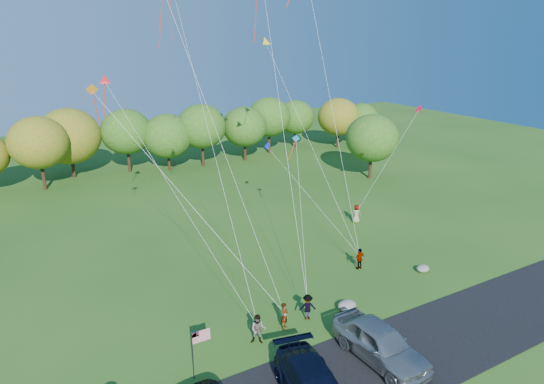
{
  "coord_description": "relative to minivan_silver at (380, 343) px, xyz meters",
  "views": [
    {
      "loc": [
        -12.82,
        -19.2,
        16.25
      ],
      "look_at": [
        1.68,
        6.0,
        6.59
      ],
      "focal_mm": 32.0,
      "sensor_mm": 36.0,
      "label": 1
    }
  ],
  "objects": [
    {
      "name": "asphalt_lane",
      "position": [
        -2.56,
        -0.37,
        -1.01
      ],
      "size": [
        44.0,
        6.0,
        0.06
      ],
      "primitive_type": "cube",
      "color": "black",
      "rests_on": "ground"
    },
    {
      "name": "flyer_a",
      "position": [
        -2.8,
        4.86,
        -0.22
      ],
      "size": [
        0.71,
        0.69,
        1.64
      ],
      "primitive_type": "imported",
      "rotation": [
        0.0,
        0.0,
        0.7
      ],
      "color": "#4C4C59",
      "rests_on": "ground"
    },
    {
      "name": "flyer_c",
      "position": [
        -1.1,
        5.04,
        -0.25
      ],
      "size": [
        1.18,
        0.97,
        1.59
      ],
      "primitive_type": "imported",
      "rotation": [
        0.0,
        0.0,
        2.7
      ],
      "color": "#4C4C59",
      "rests_on": "ground"
    },
    {
      "name": "boulder_near",
      "position": [
        1.53,
        4.62,
        -0.73
      ],
      "size": [
        1.22,
        0.96,
        0.61
      ],
      "primitive_type": "ellipsoid",
      "color": "gray",
      "rests_on": "ground"
    },
    {
      "name": "kites_aloft",
      "position": [
        0.22,
        17.23,
        17.27
      ],
      "size": [
        26.31,
        11.09,
        15.45
      ],
      "color": "#F21A7F",
      "rests_on": "ground"
    },
    {
      "name": "flyer_e",
      "position": [
        11.18,
        15.56,
        -0.2
      ],
      "size": [
        0.97,
        0.84,
        1.67
      ],
      "primitive_type": "imported",
      "rotation": [
        0.0,
        0.0,
        2.67
      ],
      "color": "#4C4C59",
      "rests_on": "ground"
    },
    {
      "name": "treeline",
      "position": [
        -2.07,
        40.06,
        3.7
      ],
      "size": [
        75.01,
        27.53,
        8.29
      ],
      "color": "#3D2816",
      "rests_on": "ground"
    },
    {
      "name": "boulder_far",
      "position": [
        9.33,
        5.88,
        -0.79
      ],
      "size": [
        0.97,
        0.81,
        0.5
      ],
      "primitive_type": "ellipsoid",
      "color": "gray",
      "rests_on": "ground"
    },
    {
      "name": "flag_assembly",
      "position": [
        -8.58,
        3.45,
        0.96
      ],
      "size": [
        0.98,
        0.64,
        2.65
      ],
      "color": "black",
      "rests_on": "ground"
    },
    {
      "name": "flyer_d",
      "position": [
        5.71,
        8.49,
        -0.25
      ],
      "size": [
        0.95,
        0.45,
        1.59
      ],
      "primitive_type": "imported",
      "rotation": [
        0.0,
        0.0,
        3.21
      ],
      "color": "#4C4C59",
      "rests_on": "ground"
    },
    {
      "name": "flyer_b",
      "position": [
        -4.75,
        4.41,
        -0.18
      ],
      "size": [
        1.06,
        1.02,
        1.73
      ],
      "primitive_type": "imported",
      "rotation": [
        0.0,
        0.0,
        -0.62
      ],
      "color": "#4C4C59",
      "rests_on": "ground"
    },
    {
      "name": "ground",
      "position": [
        -2.56,
        3.63,
        -1.04
      ],
      "size": [
        140.0,
        140.0,
        0.0
      ],
      "primitive_type": "plane",
      "color": "#255217",
      "rests_on": "ground"
    },
    {
      "name": "minivan_silver",
      "position": [
        0.0,
        0.0,
        0.0
      ],
      "size": [
        2.53,
        5.84,
        1.96
      ],
      "primitive_type": "imported",
      "rotation": [
        0.0,
        0.0,
        0.04
      ],
      "color": "gray",
      "rests_on": "asphalt_lane"
    }
  ]
}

